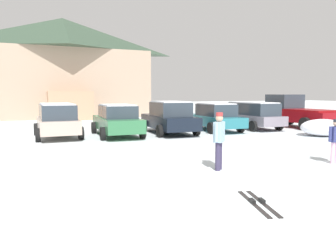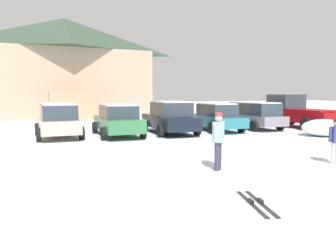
% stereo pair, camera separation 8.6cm
% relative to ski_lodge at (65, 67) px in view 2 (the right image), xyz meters
% --- Properties ---
extents(ski_lodge, '(15.90, 9.39, 9.26)m').
position_rel_ski_lodge_xyz_m(ski_lodge, '(0.00, 0.00, 0.00)').
color(ski_lodge, tan).
rests_on(ski_lodge, ground).
extents(parked_beige_suv, '(2.25, 4.45, 1.72)m').
position_rel_ski_lodge_xyz_m(parked_beige_suv, '(-1.55, -15.51, -3.78)').
color(parked_beige_suv, '#B6A093').
rests_on(parked_beige_suv, ground).
extents(parked_green_coupe, '(2.21, 4.72, 1.66)m').
position_rel_ski_lodge_xyz_m(parked_green_coupe, '(1.38, -16.06, -3.87)').
color(parked_green_coupe, '#307044').
rests_on(parked_green_coupe, ground).
extents(parked_black_sedan, '(2.34, 4.68, 1.80)m').
position_rel_ski_lodge_xyz_m(parked_black_sedan, '(4.30, -16.10, -3.81)').
color(parked_black_sedan, black).
rests_on(parked_black_sedan, ground).
extents(parked_teal_hatchback, '(2.18, 4.72, 1.65)m').
position_rel_ski_lodge_xyz_m(parked_teal_hatchback, '(7.36, -15.76, -3.88)').
color(parked_teal_hatchback, '#25707D').
rests_on(parked_teal_hatchback, ground).
extents(parked_grey_wagon, '(2.12, 4.57, 1.68)m').
position_rel_ski_lodge_xyz_m(parked_grey_wagon, '(10.13, -15.68, -3.80)').
color(parked_grey_wagon, gray).
rests_on(parked_grey_wagon, ground).
extents(pickup_truck, '(2.60, 5.82, 2.15)m').
position_rel_ski_lodge_xyz_m(pickup_truck, '(13.38, -15.77, -3.71)').
color(pickup_truck, maroon).
rests_on(pickup_truck, ground).
extents(skier_teen_in_navy_coat, '(0.52, 0.21, 1.41)m').
position_rel_ski_lodge_xyz_m(skier_teen_in_navy_coat, '(6.22, -25.32, -3.91)').
color(skier_teen_in_navy_coat, '#E0AECB').
rests_on(skier_teen_in_navy_coat, ground).
extents(skier_adult_in_blue_parka, '(0.48, 0.46, 1.67)m').
position_rel_ski_lodge_xyz_m(skier_adult_in_blue_parka, '(2.37, -24.72, -3.76)').
color(skier_adult_in_blue_parka, '#37304E').
rests_on(skier_adult_in_blue_parka, ground).
extents(pair_of_skis, '(0.69, 1.63, 0.08)m').
position_rel_ski_lodge_xyz_m(pair_of_skis, '(1.61, -27.56, -4.68)').
color(pair_of_skis, black).
rests_on(pair_of_skis, ground).
extents(plowed_snow_pile, '(2.44, 1.95, 0.88)m').
position_rel_ski_lodge_xyz_m(plowed_snow_pile, '(11.41, -20.02, -4.26)').
color(plowed_snow_pile, white).
rests_on(plowed_snow_pile, ground).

